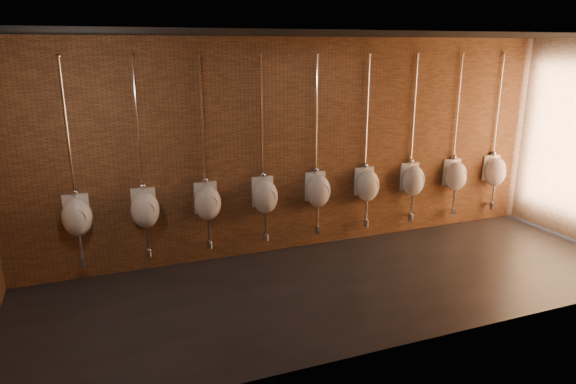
% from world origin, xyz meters
% --- Properties ---
extents(ground, '(8.50, 8.50, 0.00)m').
position_xyz_m(ground, '(0.00, 0.00, 0.00)').
color(ground, black).
rests_on(ground, ground).
extents(room_shell, '(8.54, 3.04, 3.22)m').
position_xyz_m(room_shell, '(0.00, 0.00, 2.01)').
color(room_shell, black).
rests_on(room_shell, ground).
extents(urinal_0, '(0.41, 0.36, 2.72)m').
position_xyz_m(urinal_0, '(-3.29, 1.36, 0.94)').
color(urinal_0, white).
rests_on(urinal_0, ground).
extents(urinal_1, '(0.41, 0.36, 2.72)m').
position_xyz_m(urinal_1, '(-2.43, 1.36, 0.94)').
color(urinal_1, white).
rests_on(urinal_1, ground).
extents(urinal_2, '(0.41, 0.36, 2.72)m').
position_xyz_m(urinal_2, '(-1.57, 1.36, 0.94)').
color(urinal_2, white).
rests_on(urinal_2, ground).
extents(urinal_3, '(0.41, 0.36, 2.72)m').
position_xyz_m(urinal_3, '(-0.70, 1.36, 0.94)').
color(urinal_3, white).
rests_on(urinal_3, ground).
extents(urinal_4, '(0.41, 0.36, 2.72)m').
position_xyz_m(urinal_4, '(0.16, 1.36, 0.94)').
color(urinal_4, white).
rests_on(urinal_4, ground).
extents(urinal_5, '(0.41, 0.36, 2.72)m').
position_xyz_m(urinal_5, '(1.02, 1.36, 0.94)').
color(urinal_5, white).
rests_on(urinal_5, ground).
extents(urinal_6, '(0.41, 0.36, 2.72)m').
position_xyz_m(urinal_6, '(1.88, 1.36, 0.94)').
color(urinal_6, white).
rests_on(urinal_6, ground).
extents(urinal_7, '(0.41, 0.36, 2.72)m').
position_xyz_m(urinal_7, '(2.75, 1.36, 0.94)').
color(urinal_7, white).
rests_on(urinal_7, ground).
extents(urinal_8, '(0.41, 0.36, 2.72)m').
position_xyz_m(urinal_8, '(3.61, 1.36, 0.94)').
color(urinal_8, white).
rests_on(urinal_8, ground).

